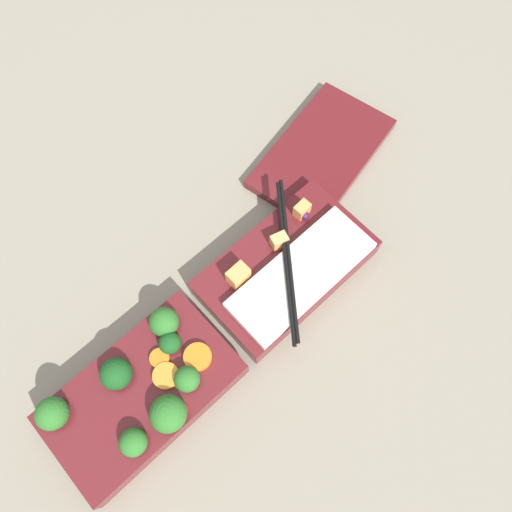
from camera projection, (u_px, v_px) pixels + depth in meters
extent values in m
plane|color=gray|center=(213.00, 336.00, 0.62)|extent=(3.00, 3.00, 0.00)
cube|color=maroon|center=(142.00, 392.00, 0.58)|extent=(0.22, 0.13, 0.04)
sphere|color=#2D7028|center=(168.00, 414.00, 0.54)|extent=(0.04, 0.04, 0.04)
sphere|color=#2D7028|center=(52.00, 414.00, 0.54)|extent=(0.04, 0.04, 0.04)
sphere|color=#2D7028|center=(133.00, 442.00, 0.53)|extent=(0.03, 0.03, 0.03)
sphere|color=#19511E|center=(116.00, 374.00, 0.56)|extent=(0.04, 0.04, 0.04)
sphere|color=#19511E|center=(170.00, 343.00, 0.58)|extent=(0.03, 0.03, 0.03)
sphere|color=#2D7028|center=(164.00, 322.00, 0.58)|extent=(0.04, 0.04, 0.04)
sphere|color=#2D7028|center=(187.00, 379.00, 0.56)|extent=(0.03, 0.03, 0.03)
cylinder|color=orange|center=(166.00, 376.00, 0.57)|extent=(0.03, 0.03, 0.01)
cylinder|color=orange|center=(174.00, 411.00, 0.55)|extent=(0.04, 0.04, 0.01)
cylinder|color=orange|center=(160.00, 358.00, 0.57)|extent=(0.03, 0.03, 0.01)
cylinder|color=orange|center=(198.00, 357.00, 0.57)|extent=(0.04, 0.04, 0.01)
cube|color=maroon|center=(285.00, 267.00, 0.64)|extent=(0.22, 0.13, 0.04)
cube|color=silver|center=(301.00, 275.00, 0.61)|extent=(0.19, 0.07, 0.01)
cube|color=#F4A356|center=(238.00, 275.00, 0.60)|extent=(0.03, 0.02, 0.03)
cube|color=#EAB266|center=(279.00, 241.00, 0.62)|extent=(0.02, 0.02, 0.02)
cube|color=#F4A356|center=(302.00, 210.00, 0.64)|extent=(0.02, 0.02, 0.02)
sphere|color=#381942|center=(305.00, 216.00, 0.64)|extent=(0.01, 0.01, 0.01)
cylinder|color=black|center=(290.00, 257.00, 0.61)|extent=(0.14, 0.17, 0.01)
cylinder|color=black|center=(284.00, 258.00, 0.61)|extent=(0.14, 0.17, 0.01)
cube|color=maroon|center=(322.00, 153.00, 0.72)|extent=(0.23, 0.16, 0.02)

